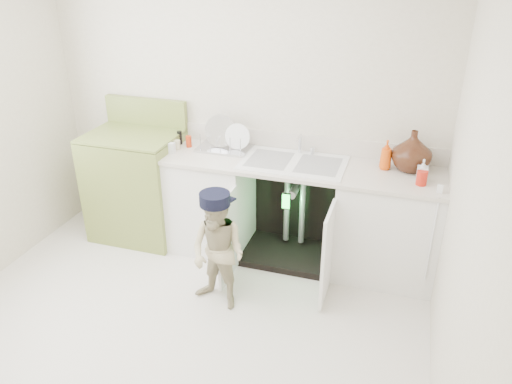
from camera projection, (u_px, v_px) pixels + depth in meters
The scene contains 5 objects.
ground at pixel (176, 331), 3.59m from camera, with size 3.50×3.50×0.00m, color beige.
room_shell at pixel (161, 172), 3.04m from camera, with size 6.00×5.50×1.26m.
counter_run at pixel (295, 209), 4.26m from camera, with size 2.44×1.02×1.22m.
avocado_stove at pixel (138, 183), 4.63m from camera, with size 0.81×0.65×1.25m.
repair_worker at pixel (218, 251), 3.67m from camera, with size 0.69×0.70×0.94m.
Camera 1 is at (1.40, -2.48, 2.48)m, focal length 35.00 mm.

